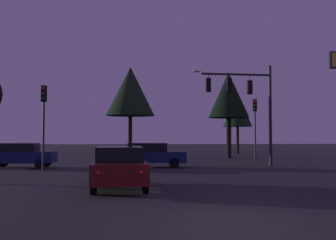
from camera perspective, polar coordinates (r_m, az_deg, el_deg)
The scene contains 10 objects.
ground_plane at distance 32.73m, azimuth -1.01°, elevation -5.82°, with size 168.00×168.00×0.00m, color #262326.
traffic_signal_mast_arm at distance 26.21m, azimuth 11.26°, elevation 3.41°, with size 5.29×0.57×6.62m.
traffic_light_corner_left at distance 30.70m, azimuth 12.48°, elevation 0.30°, with size 0.34×0.38×4.77m.
traffic_light_corner_right at distance 22.81m, azimuth -17.55°, elevation 1.28°, with size 0.32×0.36×4.74m.
car_nearside_lane at distance 14.51m, azimuth -7.05°, elevation -6.70°, with size 2.09×4.61×1.52m.
car_crossing_left at distance 25.93m, azimuth -20.56°, elevation -4.75°, with size 4.15×1.79×1.52m.
car_crossing_right at distance 24.76m, azimuth -2.65°, elevation -5.02°, with size 4.68×2.18×1.52m.
tree_behind_sign at distance 42.17m, azimuth -5.48°, elevation 4.15°, with size 5.18×5.18×9.43m.
tree_left_far at distance 46.62m, azimuth 10.02°, elevation 1.50°, with size 3.39×3.39×7.18m.
tree_right_cluster at distance 36.30m, azimuth 8.76°, elevation 3.55°, with size 3.70×3.70×7.85m.
Camera 1 is at (-2.08, -8.12, 1.84)m, focal length 42.12 mm.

